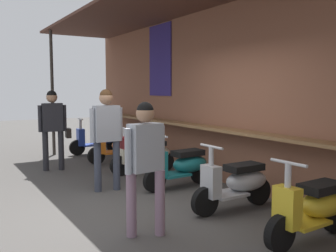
% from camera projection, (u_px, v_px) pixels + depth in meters
% --- Properties ---
extents(ground_plane, '(34.66, 34.66, 0.00)m').
position_uv_depth(ground_plane, '(147.00, 208.00, 5.42)').
color(ground_plane, '#474442').
extents(market_stall_facade, '(12.38, 2.24, 3.37)m').
position_uv_depth(market_stall_facade, '(247.00, 81.00, 6.21)').
color(market_stall_facade, brown).
rests_on(market_stall_facade, ground_plane).
extents(scooter_blue, '(0.49, 1.40, 0.97)m').
position_uv_depth(scooter_blue, '(99.00, 139.00, 9.97)').
color(scooter_blue, '#233D9E').
rests_on(scooter_blue, ground_plane).
extents(scooter_orange, '(0.46, 1.40, 0.97)m').
position_uv_depth(scooter_orange, '(119.00, 146.00, 8.84)').
color(scooter_orange, orange).
rests_on(scooter_orange, ground_plane).
extents(scooter_cream, '(0.48, 1.40, 0.97)m').
position_uv_depth(scooter_cream, '(147.00, 154.00, 7.67)').
color(scooter_cream, beige).
rests_on(scooter_cream, ground_plane).
extents(scooter_teal, '(0.47, 1.40, 0.97)m').
position_uv_depth(scooter_teal, '(182.00, 165.00, 6.54)').
color(scooter_teal, '#197075').
rests_on(scooter_teal, ground_plane).
extents(scooter_silver, '(0.46, 1.40, 0.97)m').
position_uv_depth(scooter_silver, '(238.00, 183.00, 5.33)').
color(scooter_silver, '#B2B5BA').
rests_on(scooter_silver, ground_plane).
extents(scooter_yellow, '(0.46, 1.40, 0.97)m').
position_uv_depth(scooter_yellow, '(315.00, 207.00, 4.24)').
color(scooter_yellow, gold).
rests_on(scooter_yellow, ground_plane).
extents(shopper_with_handbag, '(0.27, 0.67, 1.72)m').
position_uv_depth(shopper_with_handbag, '(107.00, 129.00, 6.27)').
color(shopper_with_handbag, '#383D4C').
rests_on(shopper_with_handbag, ground_plane).
extents(shopper_browsing, '(0.25, 0.55, 1.58)m').
position_uv_depth(shopper_browsing, '(145.00, 155.00, 4.31)').
color(shopper_browsing, gray).
rests_on(shopper_browsing, ground_plane).
extents(shopper_passing, '(0.29, 0.67, 1.70)m').
position_uv_depth(shopper_passing, '(53.00, 122.00, 7.87)').
color(shopper_passing, '#232328').
rests_on(shopper_passing, ground_plane).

